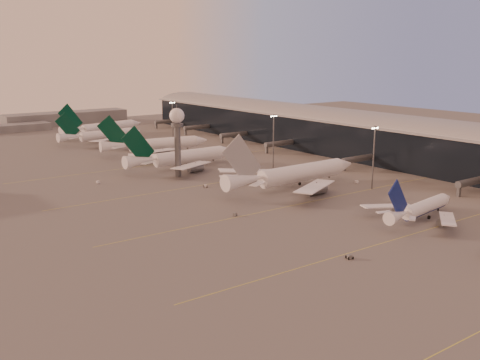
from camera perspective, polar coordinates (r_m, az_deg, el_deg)
ground at (r=152.80m, az=15.40°, el=-7.73°), size 700.00×700.00×0.00m
taxiway_markings at (r=209.75m, az=8.58°, el=-1.81°), size 180.00×185.25×0.02m
terminal at (r=299.87m, az=11.98°, el=4.50°), size 57.00×362.00×23.04m
radar_tower at (r=241.05m, az=-6.40°, el=5.23°), size 6.40×6.40×31.10m
mast_b at (r=224.24m, az=13.42°, el=2.53°), size 3.60×0.56×25.00m
mast_c at (r=259.41m, az=3.42°, el=4.21°), size 3.60×0.56×25.00m
mast_d at (r=332.04m, az=-6.86°, el=6.03°), size 3.60×0.56×25.00m
distant_horizon at (r=431.31m, az=-20.46°, el=5.54°), size 165.00×37.50×9.00m
narrowbody_mid at (r=188.64m, az=17.91°, el=-2.94°), size 40.71×32.27×15.97m
widebody_white at (r=222.67m, az=5.50°, el=0.23°), size 68.26×54.65×24.00m
greentail_a at (r=261.90m, az=-5.87°, el=2.05°), size 59.77×48.22×21.70m
greentail_b at (r=300.73m, az=-8.50°, el=3.37°), size 59.74×47.91×21.80m
greentail_c at (r=344.32m, az=-13.91°, el=4.26°), size 54.04×43.50×19.62m
greentail_d at (r=373.97m, az=-13.71°, el=5.00°), size 60.91×48.68×22.41m
gsv_tug_mid at (r=150.01m, az=11.06°, el=-7.67°), size 4.12×3.10×1.05m
gsv_truck_b at (r=214.60m, az=15.93°, el=-1.54°), size 5.31×2.20×2.10m
gsv_truck_c at (r=184.59m, az=-0.46°, el=-3.32°), size 5.76×3.93×2.19m
gsv_catering_b at (r=235.10m, az=11.84°, el=0.20°), size 5.88×4.01×4.43m
gsv_tug_far at (r=223.67m, az=-3.53°, el=-0.64°), size 3.43×3.93×0.96m
gsv_truck_d at (r=237.06m, az=-14.34°, el=-0.07°), size 4.04×6.24×2.37m
gsv_tug_hangar at (r=294.01m, az=-1.13°, el=2.64°), size 3.89×2.89×1.00m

